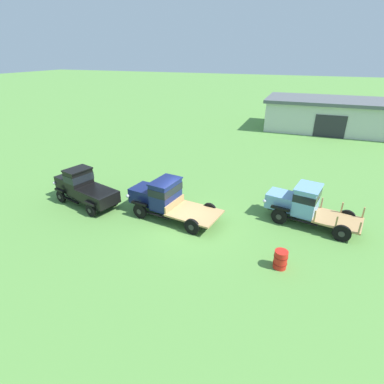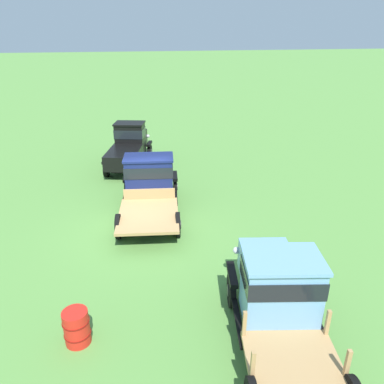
{
  "view_description": "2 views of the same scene",
  "coord_description": "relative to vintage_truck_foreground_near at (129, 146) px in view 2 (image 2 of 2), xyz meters",
  "views": [
    {
      "loc": [
        5.49,
        -13.2,
        8.66
      ],
      "look_at": [
        -0.37,
        1.96,
        1.0
      ],
      "focal_mm": 28.0,
      "sensor_mm": 36.0,
      "label": 1
    },
    {
      "loc": [
        12.24,
        -0.82,
        6.62
      ],
      "look_at": [
        -0.37,
        1.96,
        1.0
      ],
      "focal_mm": 35.0,
      "sensor_mm": 36.0,
      "label": 2
    }
  ],
  "objects": [
    {
      "name": "vintage_truck_second_in_line",
      "position": [
        5.22,
        0.47,
        0.07
      ],
      "size": [
        5.68,
        2.84,
        2.18
      ],
      "color": "black",
      "rests_on": "ground"
    },
    {
      "name": "vintage_truck_foreground_near",
      "position": [
        0.0,
        0.0,
        0.0
      ],
      "size": [
        5.03,
        2.8,
        2.21
      ],
      "color": "black",
      "rests_on": "ground"
    },
    {
      "name": "oil_drum_beside_row",
      "position": [
        12.06,
        -1.99,
        -0.63
      ],
      "size": [
        0.61,
        0.61,
        0.86
      ],
      "color": "red",
      "rests_on": "ground"
    },
    {
      "name": "vintage_truck_midrow_center",
      "position": [
        12.67,
        2.55,
        0.07
      ],
      "size": [
        5.28,
        2.78,
        2.16
      ],
      "color": "black",
      "rests_on": "ground"
    },
    {
      "name": "ground_plane",
      "position": [
        6.77,
        -0.02,
        -1.06
      ],
      "size": [
        240.0,
        240.0,
        0.0
      ],
      "primitive_type": "plane",
      "color": "#5B9342"
    }
  ]
}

